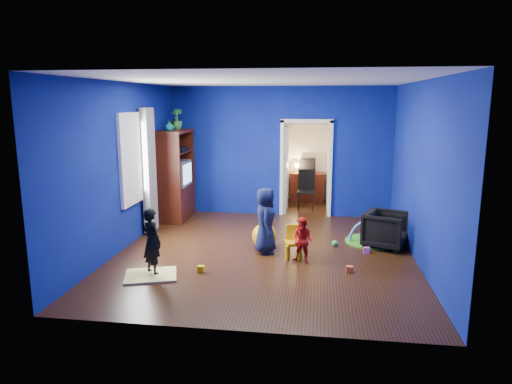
# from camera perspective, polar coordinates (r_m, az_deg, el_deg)

# --- Properties ---
(floor) EXTENTS (5.00, 5.50, 0.01)m
(floor) POSITION_cam_1_polar(r_m,az_deg,el_deg) (7.94, 1.10, -7.59)
(floor) COLOR black
(floor) RESTS_ON ground
(ceiling) EXTENTS (5.00, 5.50, 0.01)m
(ceiling) POSITION_cam_1_polar(r_m,az_deg,el_deg) (7.52, 1.18, 13.79)
(ceiling) COLOR white
(ceiling) RESTS_ON wall_back
(wall_back) EXTENTS (5.00, 0.02, 2.90)m
(wall_back) POSITION_cam_1_polar(r_m,az_deg,el_deg) (10.31, 2.95, 5.05)
(wall_back) COLOR navy
(wall_back) RESTS_ON floor
(wall_front) EXTENTS (5.00, 0.02, 2.90)m
(wall_front) POSITION_cam_1_polar(r_m,az_deg,el_deg) (4.93, -2.65, -1.91)
(wall_front) COLOR navy
(wall_front) RESTS_ON floor
(wall_left) EXTENTS (0.02, 5.50, 2.90)m
(wall_left) POSITION_cam_1_polar(r_m,az_deg,el_deg) (8.27, -16.35, 3.04)
(wall_left) COLOR navy
(wall_left) RESTS_ON floor
(wall_right) EXTENTS (0.02, 5.50, 2.90)m
(wall_right) POSITION_cam_1_polar(r_m,az_deg,el_deg) (7.72, 19.91, 2.26)
(wall_right) COLOR navy
(wall_right) RESTS_ON floor
(alcove) EXTENTS (1.00, 1.75, 2.50)m
(alcove) POSITION_cam_1_polar(r_m,az_deg,el_deg) (11.17, 6.41, 4.44)
(alcove) COLOR silver
(alcove) RESTS_ON floor
(armchair) EXTENTS (0.92, 0.91, 0.65)m
(armchair) POSITION_cam_1_polar(r_m,az_deg,el_deg) (8.47, 15.91, -4.53)
(armchair) COLOR black
(armchair) RESTS_ON floor
(child_black) EXTENTS (0.45, 0.41, 1.02)m
(child_black) POSITION_cam_1_polar(r_m,az_deg,el_deg) (7.03, -12.90, -6.06)
(child_black) COLOR black
(child_black) RESTS_ON floor
(child_navy) EXTENTS (0.43, 0.60, 1.14)m
(child_navy) POSITION_cam_1_polar(r_m,az_deg,el_deg) (7.80, 1.19, -3.58)
(child_navy) COLOR #0E1535
(child_navy) RESTS_ON floor
(toddler_red) EXTENTS (0.45, 0.40, 0.75)m
(toddler_red) POSITION_cam_1_polar(r_m,az_deg,el_deg) (7.39, 5.85, -6.05)
(toddler_red) COLOR red
(toddler_red) RESTS_ON floor
(vase) EXTENTS (0.25, 0.25, 0.21)m
(vase) POSITION_cam_1_polar(r_m,az_deg,el_deg) (9.74, -10.80, 8.12)
(vase) COLOR #0D6169
(vase) RESTS_ON tv_armoire
(potted_plant) EXTENTS (0.27, 0.27, 0.45)m
(potted_plant) POSITION_cam_1_polar(r_m,az_deg,el_deg) (10.23, -9.89, 8.98)
(potted_plant) COLOR #2F8237
(potted_plant) RESTS_ON tv_armoire
(tv_armoire) EXTENTS (0.58, 1.14, 1.96)m
(tv_armoire) POSITION_cam_1_polar(r_m,az_deg,el_deg) (10.14, -10.04, 2.10)
(tv_armoire) COLOR #391509
(tv_armoire) RESTS_ON floor
(crt_tv) EXTENTS (0.46, 0.70, 0.54)m
(crt_tv) POSITION_cam_1_polar(r_m,az_deg,el_deg) (10.12, -9.83, 2.32)
(crt_tv) COLOR silver
(crt_tv) RESTS_ON tv_armoire
(yellow_blanket) EXTENTS (0.90, 0.80, 0.03)m
(yellow_blanket) POSITION_cam_1_polar(r_m,az_deg,el_deg) (7.10, -13.01, -10.12)
(yellow_blanket) COLOR #F2E07A
(yellow_blanket) RESTS_ON floor
(hopper_ball) EXTENTS (0.44, 0.44, 0.44)m
(hopper_ball) POSITION_cam_1_polar(r_m,az_deg,el_deg) (8.14, 1.04, -5.50)
(hopper_ball) COLOR yellow
(hopper_ball) RESTS_ON floor
(kid_chair) EXTENTS (0.36, 0.36, 0.50)m
(kid_chair) POSITION_cam_1_polar(r_m,az_deg,el_deg) (7.62, 4.75, -6.48)
(kid_chair) COLOR yellow
(kid_chair) RESTS_ON floor
(play_mat) EXTENTS (0.98, 0.98, 0.03)m
(play_mat) POSITION_cam_1_polar(r_m,az_deg,el_deg) (8.78, 14.27, -6.00)
(play_mat) COLOR #3C9421
(play_mat) RESTS_ON floor
(toy_arch) EXTENTS (0.87, 0.16, 0.87)m
(toy_arch) POSITION_cam_1_polar(r_m,az_deg,el_deg) (8.78, 14.27, -5.96)
(toy_arch) COLOR #3F8CD8
(toy_arch) RESTS_ON floor
(window_left) EXTENTS (0.03, 0.95, 1.55)m
(window_left) POSITION_cam_1_polar(r_m,az_deg,el_deg) (8.57, -15.35, 4.05)
(window_left) COLOR white
(window_left) RESTS_ON wall_left
(curtain) EXTENTS (0.14, 0.42, 2.40)m
(curtain) POSITION_cam_1_polar(r_m,az_deg,el_deg) (9.07, -13.22, 2.62)
(curtain) COLOR slate
(curtain) RESTS_ON floor
(doorway) EXTENTS (1.16, 0.10, 2.10)m
(doorway) POSITION_cam_1_polar(r_m,az_deg,el_deg) (10.33, 6.25, 2.77)
(doorway) COLOR white
(doorway) RESTS_ON floor
(study_desk) EXTENTS (0.88, 0.44, 0.75)m
(study_desk) POSITION_cam_1_polar(r_m,az_deg,el_deg) (11.93, 6.41, 0.63)
(study_desk) COLOR #3D140A
(study_desk) RESTS_ON floor
(desk_monitor) EXTENTS (0.40, 0.05, 0.32)m
(desk_monitor) POSITION_cam_1_polar(r_m,az_deg,el_deg) (11.96, 6.48, 3.45)
(desk_monitor) COLOR black
(desk_monitor) RESTS_ON study_desk
(desk_lamp) EXTENTS (0.14, 0.14, 0.14)m
(desk_lamp) POSITION_cam_1_polar(r_m,az_deg,el_deg) (11.91, 5.12, 3.34)
(desk_lamp) COLOR #FFD88C
(desk_lamp) RESTS_ON study_desk
(folding_chair) EXTENTS (0.40, 0.40, 0.92)m
(folding_chair) POSITION_cam_1_polar(r_m,az_deg,el_deg) (10.97, 6.27, 0.14)
(folding_chair) COLOR black
(folding_chair) RESTS_ON floor
(book_shelf) EXTENTS (0.88, 0.24, 0.04)m
(book_shelf) POSITION_cam_1_polar(r_m,az_deg,el_deg) (11.85, 6.60, 8.57)
(book_shelf) COLOR white
(book_shelf) RESTS_ON study_desk
(toy_0) EXTENTS (0.10, 0.08, 0.10)m
(toy_0) POSITION_cam_1_polar(r_m,az_deg,el_deg) (7.21, 11.62, -9.44)
(toy_0) COLOR orange
(toy_0) RESTS_ON floor
(toy_1) EXTENTS (0.11, 0.11, 0.11)m
(toy_1) POSITION_cam_1_polar(r_m,az_deg,el_deg) (8.76, 16.68, -5.90)
(toy_1) COLOR #2277C4
(toy_1) RESTS_ON floor
(toy_2) EXTENTS (0.10, 0.08, 0.10)m
(toy_2) POSITION_cam_1_polar(r_m,az_deg,el_deg) (7.12, -6.90, -9.53)
(toy_2) COLOR #F4B30C
(toy_2) RESTS_ON floor
(toy_3) EXTENTS (0.11, 0.11, 0.11)m
(toy_3) POSITION_cam_1_polar(r_m,az_deg,el_deg) (8.40, 9.83, -6.31)
(toy_3) COLOR green
(toy_3) RESTS_ON floor
(toy_4) EXTENTS (0.10, 0.08, 0.10)m
(toy_4) POSITION_cam_1_polar(r_m,az_deg,el_deg) (8.14, 13.65, -7.08)
(toy_4) COLOR #D951DA
(toy_4) RESTS_ON floor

